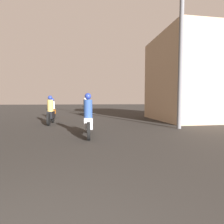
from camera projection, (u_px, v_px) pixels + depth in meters
motorcycle_silver at (88, 119)px, 6.53m from camera, size 0.60×2.03×1.61m
motorcycle_black at (51, 113)px, 9.88m from camera, size 0.60×1.92×1.62m
motorcycle_orange at (53, 110)px, 13.20m from camera, size 0.60×1.90×1.52m
motorcycle_red at (85, 108)px, 15.76m from camera, size 0.60×2.08×1.62m
building_right_near at (198, 79)px, 12.07m from camera, size 5.79×5.33×5.68m
utility_pole_near at (181, 40)px, 8.08m from camera, size 1.60×0.20×7.94m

